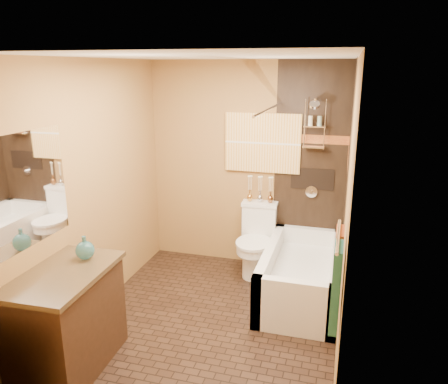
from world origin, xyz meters
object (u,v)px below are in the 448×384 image
(sunset_painting, at_px, (263,143))
(bathtub, at_px, (302,279))
(toilet, at_px, (256,240))
(vanity, at_px, (67,320))

(sunset_painting, distance_m, bathtub, 1.63)
(sunset_painting, distance_m, toilet, 1.16)
(sunset_painting, bearing_deg, vanity, -115.22)
(bathtub, bearing_deg, sunset_painting, 129.61)
(sunset_painting, xyz_separation_m, bathtub, (0.60, -0.73, -1.33))
(toilet, relative_size, vanity, 0.84)
(bathtub, bearing_deg, vanity, -136.06)
(vanity, bearing_deg, sunset_painting, 62.85)
(sunset_painting, distance_m, vanity, 2.86)
(sunset_painting, relative_size, toilet, 1.07)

